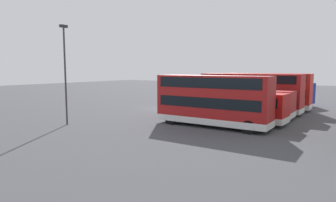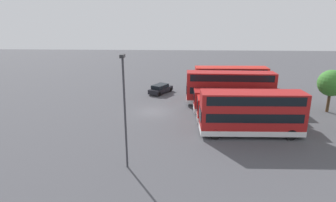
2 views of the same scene
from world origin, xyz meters
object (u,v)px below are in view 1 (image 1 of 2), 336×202
bus_double_decker_near_end (266,90)px  bus_double_decker_fifth (212,99)px  bus_double_decker_second (249,92)px  bus_single_deck_third (240,102)px  car_hatchback_silver (200,98)px  lamp_post_tall (65,68)px  bus_single_deck_fourth (229,105)px  box_truck_blue (287,93)px

bus_double_decker_near_end → bus_double_decker_fifth: 14.38m
bus_double_decker_second → bus_single_deck_third: bus_double_decker_second is taller
car_hatchback_silver → bus_double_decker_fifth: bearing=32.6°
bus_double_decker_near_end → bus_single_deck_third: size_ratio=0.98×
bus_single_deck_third → lamp_post_tall: 18.10m
bus_double_decker_fifth → car_hatchback_silver: size_ratio=2.15×
bus_single_deck_fourth → bus_double_decker_fifth: 3.46m
bus_single_deck_fourth → box_truck_blue: (-17.58, 1.10, 0.09)m
bus_double_decker_near_end → bus_single_deck_fourth: bearing=-0.7°
bus_double_decker_near_end → bus_double_decker_fifth: (14.38, -0.29, -0.00)m
bus_double_decker_fifth → car_hatchback_silver: bearing=-147.4°
bus_double_decker_second → bus_single_deck_third: (3.64, 0.37, -0.83)m
bus_single_deck_fourth → car_hatchback_silver: bus_single_deck_fourth is taller
bus_single_deck_fourth → lamp_post_tall: 15.81m
bus_double_decker_near_end → bus_single_deck_fourth: size_ratio=0.98×
bus_double_decker_second → bus_double_decker_fifth: bearing=2.5°
bus_double_decker_fifth → box_truck_blue: size_ratio=1.31×
bus_double_decker_near_end → bus_double_decker_fifth: size_ratio=1.03×
box_truck_blue → bus_double_decker_second: bearing=-9.2°
bus_double_decker_near_end → box_truck_blue: bus_double_decker_near_end is taller
bus_single_deck_fourth → box_truck_blue: bearing=176.4°
lamp_post_tall → bus_double_decker_second: bearing=147.9°
bus_double_decker_near_end → bus_single_deck_third: (7.58, -0.37, -0.83)m
box_truck_blue → car_hatchback_silver: (4.81, -11.55, -1.01)m
bus_single_deck_fourth → bus_double_decker_fifth: bearing=-2.5°
car_hatchback_silver → lamp_post_tall: lamp_post_tall is taller
bus_double_decker_second → bus_double_decker_fifth: size_ratio=1.14×
bus_double_decker_near_end → box_truck_blue: bearing=171.7°
bus_double_decker_near_end → bus_double_decker_second: (3.94, -0.74, 0.00)m
bus_double_decker_near_end → bus_double_decker_fifth: bearing=-1.2°
bus_single_deck_fourth → bus_double_decker_fifth: (3.36, -0.15, 0.82)m
car_hatchback_silver → lamp_post_tall: 23.49m
bus_double_decker_near_end → box_truck_blue: size_ratio=1.35×
bus_double_decker_fifth → lamp_post_tall: lamp_post_tall is taller
bus_double_decker_second → bus_single_deck_third: bearing=5.8°
bus_double_decker_near_end → bus_single_deck_third: bearing=-2.8°
bus_double_decker_fifth → lamp_post_tall: size_ratio=1.15×
bus_double_decker_fifth → car_hatchback_silver: (-16.12, -10.31, -1.74)m
bus_single_deck_fourth → lamp_post_tall: bearing=-48.2°
bus_single_deck_fourth → bus_double_decker_fifth: bus_double_decker_fifth is taller
bus_double_decker_second → box_truck_blue: (-10.49, 1.69, -0.74)m
bus_double_decker_near_end → lamp_post_tall: bearing=-28.6°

